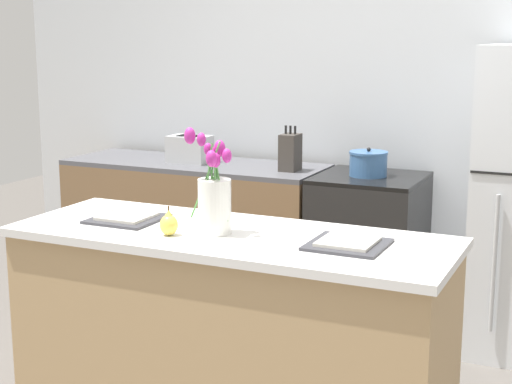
{
  "coord_description": "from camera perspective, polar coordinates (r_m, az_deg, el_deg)",
  "views": [
    {
      "loc": [
        1.38,
        -2.71,
        1.71
      ],
      "look_at": [
        0.0,
        0.25,
        1.05
      ],
      "focal_mm": 55.0,
      "sensor_mm": 36.0,
      "label": 1
    }
  ],
  "objects": [
    {
      "name": "pear_figurine",
      "position": [
        3.1,
        -6.36,
        -2.32
      ],
      "size": [
        0.07,
        0.07,
        0.12
      ],
      "color": "#E5CC4C",
      "rests_on": "kitchen_island"
    },
    {
      "name": "back_counter",
      "position": [
        5.11,
        -4.41,
        -2.83
      ],
      "size": [
        1.68,
        0.6,
        0.9
      ],
      "color": "brown",
      "rests_on": "ground_plane"
    },
    {
      "name": "flower_vase",
      "position": [
        3.09,
        -3.07,
        -0.33
      ],
      "size": [
        0.19,
        0.14,
        0.42
      ],
      "color": "silver",
      "rests_on": "kitchen_island"
    },
    {
      "name": "plate_setting_right",
      "position": [
        2.96,
        6.68,
        -3.74
      ],
      "size": [
        0.28,
        0.28,
        0.02
      ],
      "color": "#333338",
      "rests_on": "kitchen_island"
    },
    {
      "name": "stove_range",
      "position": [
        4.67,
        8.15,
        -4.29
      ],
      "size": [
        0.6,
        0.61,
        0.9
      ],
      "color": "black",
      "rests_on": "ground_plane"
    },
    {
      "name": "toaster",
      "position": [
        5.0,
        -4.84,
        3.14
      ],
      "size": [
        0.28,
        0.18,
        0.17
      ],
      "color": "#B7BABC",
      "rests_on": "back_counter"
    },
    {
      "name": "plate_setting_left",
      "position": [
        3.38,
        -9.35,
        -1.87
      ],
      "size": [
        0.28,
        0.28,
        0.02
      ],
      "color": "#333338",
      "rests_on": "kitchen_island"
    },
    {
      "name": "back_wall",
      "position": [
        4.92,
        8.69,
        7.15
      ],
      "size": [
        5.2,
        0.08,
        2.7
      ],
      "color": "silver",
      "rests_on": "ground_plane"
    },
    {
      "name": "knife_block",
      "position": [
        4.68,
        2.51,
        2.91
      ],
      "size": [
        0.1,
        0.14,
        0.27
      ],
      "color": "#3D3833",
      "rests_on": "back_counter"
    },
    {
      "name": "cooking_pot",
      "position": [
        4.55,
        8.17,
        2.06
      ],
      "size": [
        0.22,
        0.22,
        0.17
      ],
      "color": "#386093",
      "rests_on": "stove_range"
    },
    {
      "name": "kitchen_island",
      "position": [
        3.28,
        -1.87,
        -10.81
      ],
      "size": [
        1.8,
        0.66,
        0.93
      ],
      "color": "tan",
      "rests_on": "ground_plane"
    }
  ]
}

